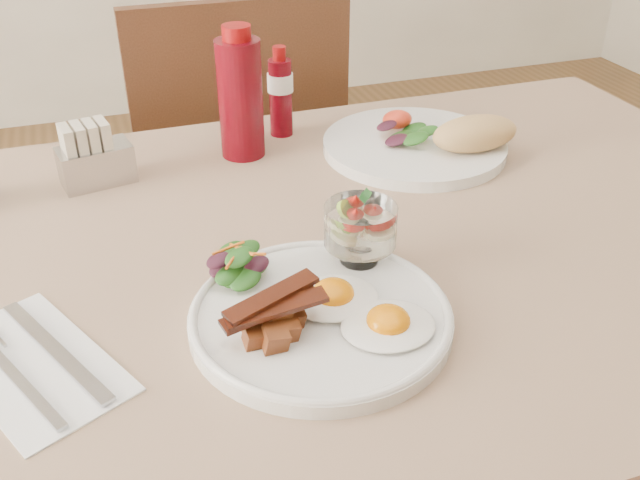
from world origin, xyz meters
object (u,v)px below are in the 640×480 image
fruit_cup (360,226)px  chair_far (236,178)px  hot_sauce_bottle (280,93)px  sugar_caddy (93,158)px  main_plate (321,318)px  ketchup_bottle (240,97)px  table (343,297)px  second_plate (428,141)px

fruit_cup → chair_far: bearing=89.3°
hot_sauce_bottle → fruit_cup: bearing=-94.0°
fruit_cup → sugar_caddy: 0.44m
main_plate → ketchup_bottle: 0.45m
table → chair_far: chair_far is taller
chair_far → hot_sauce_bottle: 0.43m
fruit_cup → sugar_caddy: bearing=129.2°
chair_far → hot_sauce_bottle: (0.02, -0.31, 0.30)m
main_plate → hot_sauce_bottle: (0.10, 0.50, 0.06)m
hot_sauce_bottle → table: bearing=-93.3°
fruit_cup → main_plate: bearing=-133.5°
fruit_cup → sugar_caddy: (-0.28, 0.34, -0.02)m
second_plate → ketchup_bottle: ketchup_bottle is taller
hot_sauce_bottle → sugar_caddy: 0.32m
table → fruit_cup: fruit_cup is taller
fruit_cup → ketchup_bottle: ketchup_bottle is taller
fruit_cup → hot_sauce_bottle: size_ratio=0.57×
chair_far → fruit_cup: 0.79m
table → hot_sauce_bottle: hot_sauce_bottle is taller
chair_far → sugar_caddy: (-0.28, -0.40, 0.27)m
table → second_plate: size_ratio=4.52×
ketchup_bottle → table: bearing=-78.8°
ketchup_bottle → fruit_cup: bearing=-82.2°
main_plate → hot_sauce_bottle: bearing=78.3°
table → chair_far: size_ratio=1.43×
fruit_cup → sugar_caddy: size_ratio=0.77×
chair_far → second_plate: 0.56m
chair_far → main_plate: (-0.08, -0.81, 0.24)m
second_plate → sugar_caddy: (-0.50, 0.06, 0.02)m
chair_far → second_plate: bearing=-64.5°
table → second_plate: 0.32m
chair_far → ketchup_bottle: size_ratio=4.60×
chair_far → sugar_caddy: size_ratio=8.43×
main_plate → second_plate: 0.47m
chair_far → main_plate: size_ratio=3.32×
table → ketchup_bottle: ketchup_bottle is taller
main_plate → chair_far: bearing=84.1°
table → sugar_caddy: sugar_caddy is taller
main_plate → sugar_caddy: 0.46m
fruit_cup → ketchup_bottle: bearing=97.8°
table → sugar_caddy: (-0.28, 0.27, 0.13)m
second_plate → hot_sauce_bottle: bearing=143.3°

